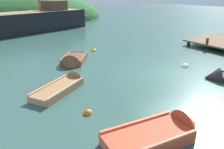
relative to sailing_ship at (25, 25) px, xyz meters
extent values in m
plane|color=#33564C|center=(3.36, -18.00, -0.86)|extent=(120.00, 120.00, 0.00)
cylinder|color=#433421|center=(10.05, -14.15, -0.93)|extent=(0.28, 0.28, 1.07)
cylinder|color=#433421|center=(14.62, -14.15, -0.93)|extent=(0.28, 0.28, 1.07)
cylinder|color=#433421|center=(9.95, -15.90, -0.17)|extent=(0.20, 0.20, 0.45)
cube|color=black|center=(-0.13, -0.04, -0.17)|extent=(15.61, 8.17, 2.99)
cube|color=#997A51|center=(-0.13, -0.04, 1.28)|extent=(14.94, 7.70, 0.10)
cube|color=#4C3828|center=(3.92, 1.26, 1.88)|extent=(2.88, 3.13, 1.10)
cube|color=#9E7047|center=(-2.51, -17.11, -0.77)|extent=(2.77, 2.26, 0.42)
cone|color=#9E7047|center=(-1.12, -16.24, -0.77)|extent=(1.08, 1.18, 0.98)
cube|color=tan|center=(-3.57, -17.77, -0.71)|extent=(0.59, 0.85, 0.29)
cube|color=tan|center=(-2.12, -16.87, -0.63)|extent=(0.66, 0.90, 0.05)
cube|color=tan|center=(-2.89, -17.35, -0.63)|extent=(0.66, 0.90, 0.05)
cube|color=tan|center=(-2.25, -17.51, -0.54)|extent=(2.22, 1.42, 0.07)
cube|color=tan|center=(-2.76, -16.70, -0.54)|extent=(2.22, 1.42, 0.07)
cube|color=#C64C2D|center=(-1.53, -21.93, -0.73)|extent=(2.72, 1.53, 0.50)
cone|color=#C64C2D|center=(0.09, -22.11, -0.73)|extent=(0.78, 1.26, 1.20)
cube|color=#FF6E48|center=(-1.08, -21.98, -0.54)|extent=(0.30, 1.17, 0.05)
cube|color=#FF6E48|center=(-1.98, -21.88, -0.54)|extent=(0.30, 1.17, 0.05)
cube|color=#FF6E48|center=(-1.59, -22.52, -0.45)|extent=(2.54, 0.35, 0.07)
cube|color=#FF6E48|center=(-1.46, -21.35, -0.45)|extent=(2.54, 0.35, 0.07)
cube|color=brown|center=(0.11, -13.07, -0.76)|extent=(2.44, 2.64, 0.43)
cone|color=brown|center=(-0.78, -14.25, -0.76)|extent=(1.34, 1.22, 1.23)
cube|color=#8E6242|center=(0.78, -12.18, -0.70)|extent=(1.00, 0.79, 0.30)
cube|color=#8E6242|center=(-0.14, -13.40, -0.61)|extent=(1.06, 0.86, 0.05)
cube|color=#8E6242|center=(0.35, -12.74, -0.61)|extent=(1.06, 0.86, 0.05)
cube|color=#8E6242|center=(-0.38, -12.71, -0.52)|extent=(1.44, 1.88, 0.07)
cube|color=#8E6242|center=(0.59, -13.44, -0.52)|extent=(1.44, 1.88, 0.07)
cone|color=black|center=(4.69, -19.87, -0.78)|extent=(1.22, 1.26, 1.05)
sphere|color=white|center=(5.19, -17.78, -0.86)|extent=(0.43, 0.43, 0.43)
sphere|color=yellow|center=(2.39, -11.50, -0.86)|extent=(0.40, 0.40, 0.40)
sphere|color=orange|center=(-2.23, -19.45, -0.86)|extent=(0.33, 0.33, 0.33)
camera|label=1|loc=(-5.34, -25.84, 3.34)|focal=35.05mm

